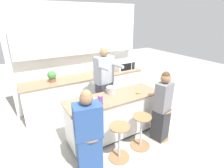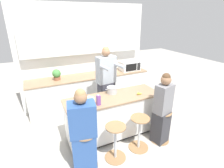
{
  "view_description": "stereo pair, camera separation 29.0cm",
  "coord_description": "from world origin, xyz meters",
  "px_view_note": "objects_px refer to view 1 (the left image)",
  "views": [
    {
      "loc": [
        -1.62,
        -2.68,
        2.38
      ],
      "look_at": [
        0.0,
        0.07,
        1.14
      ],
      "focal_mm": 28.0,
      "sensor_mm": 36.0,
      "label": 1
    },
    {
      "loc": [
        -1.36,
        -2.81,
        2.38
      ],
      "look_at": [
        0.0,
        0.07,
        1.14
      ],
      "focal_mm": 28.0,
      "sensor_mm": 36.0,
      "label": 2
    }
  ],
  "objects_px": {
    "person_seated_near": "(162,109)",
    "cooking_pot": "(112,90)",
    "person_cooking": "(104,87)",
    "banana_bunch": "(138,93)",
    "microwave": "(124,65)",
    "potted_plant": "(52,76)",
    "coffee_cup_near": "(82,108)",
    "kitchen_island": "(114,116)",
    "person_wrapped_blanket": "(88,135)",
    "bar_stool_center_left": "(119,141)",
    "juice_carton": "(100,101)",
    "fruit_bowl": "(89,101)",
    "bar_stool_leftmost": "(91,151)",
    "bar_stool_rightmost": "(161,123)",
    "bar_stool_center_right": "(141,131)"
  },
  "relations": [
    {
      "from": "bar_stool_center_right",
      "to": "person_cooking",
      "type": "distance_m",
      "value": 1.27
    },
    {
      "from": "person_cooking",
      "to": "cooking_pot",
      "type": "bearing_deg",
      "value": -102.35
    },
    {
      "from": "coffee_cup_near",
      "to": "banana_bunch",
      "type": "distance_m",
      "value": 1.26
    },
    {
      "from": "bar_stool_center_right",
      "to": "potted_plant",
      "type": "height_order",
      "value": "potted_plant"
    },
    {
      "from": "kitchen_island",
      "to": "microwave",
      "type": "bearing_deg",
      "value": 49.48
    },
    {
      "from": "person_cooking",
      "to": "microwave",
      "type": "distance_m",
      "value": 1.39
    },
    {
      "from": "bar_stool_leftmost",
      "to": "juice_carton",
      "type": "height_order",
      "value": "juice_carton"
    },
    {
      "from": "person_cooking",
      "to": "coffee_cup_near",
      "type": "xyz_separation_m",
      "value": [
        -0.83,
        -0.72,
        0.05
      ]
    },
    {
      "from": "bar_stool_center_left",
      "to": "microwave",
      "type": "distance_m",
      "value": 2.57
    },
    {
      "from": "person_seated_near",
      "to": "fruit_bowl",
      "type": "relative_size",
      "value": 6.33
    },
    {
      "from": "bar_stool_leftmost",
      "to": "fruit_bowl",
      "type": "xyz_separation_m",
      "value": [
        0.26,
        0.59,
        0.58
      ]
    },
    {
      "from": "person_cooking",
      "to": "banana_bunch",
      "type": "xyz_separation_m",
      "value": [
        0.43,
        -0.67,
        0.02
      ]
    },
    {
      "from": "kitchen_island",
      "to": "person_wrapped_blanket",
      "type": "height_order",
      "value": "person_wrapped_blanket"
    },
    {
      "from": "cooking_pot",
      "to": "microwave",
      "type": "relative_size",
      "value": 0.55
    },
    {
      "from": "kitchen_island",
      "to": "cooking_pot",
      "type": "xyz_separation_m",
      "value": [
        0.05,
        0.17,
        0.51
      ]
    },
    {
      "from": "kitchen_island",
      "to": "person_cooking",
      "type": "xyz_separation_m",
      "value": [
        0.09,
        0.55,
        0.44
      ]
    },
    {
      "from": "bar_stool_center_right",
      "to": "banana_bunch",
      "type": "bearing_deg",
      "value": 60.58
    },
    {
      "from": "bar_stool_leftmost",
      "to": "person_seated_near",
      "type": "height_order",
      "value": "person_seated_near"
    },
    {
      "from": "bar_stool_rightmost",
      "to": "coffee_cup_near",
      "type": "relative_size",
      "value": 5.61
    },
    {
      "from": "kitchen_island",
      "to": "cooking_pot",
      "type": "bearing_deg",
      "value": 73.08
    },
    {
      "from": "bar_stool_center_right",
      "to": "kitchen_island",
      "type": "bearing_deg",
      "value": 113.98
    },
    {
      "from": "bar_stool_rightmost",
      "to": "person_seated_near",
      "type": "bearing_deg",
      "value": -153.45
    },
    {
      "from": "person_wrapped_blanket",
      "to": "potted_plant",
      "type": "relative_size",
      "value": 5.32
    },
    {
      "from": "person_cooking",
      "to": "fruit_bowl",
      "type": "distance_m",
      "value": 0.82
    },
    {
      "from": "banana_bunch",
      "to": "bar_stool_leftmost",
      "type": "bearing_deg",
      "value": -160.34
    },
    {
      "from": "kitchen_island",
      "to": "bar_stool_rightmost",
      "type": "xyz_separation_m",
      "value": [
        0.78,
        -0.58,
        -0.1
      ]
    },
    {
      "from": "person_seated_near",
      "to": "fruit_bowl",
      "type": "xyz_separation_m",
      "value": [
        -1.27,
        0.59,
        0.25
      ]
    },
    {
      "from": "bar_stool_center_left",
      "to": "banana_bunch",
      "type": "height_order",
      "value": "banana_bunch"
    },
    {
      "from": "person_seated_near",
      "to": "potted_plant",
      "type": "distance_m",
      "value": 2.61
    },
    {
      "from": "bar_stool_center_left",
      "to": "fruit_bowl",
      "type": "relative_size",
      "value": 2.92
    },
    {
      "from": "coffee_cup_near",
      "to": "juice_carton",
      "type": "xyz_separation_m",
      "value": [
        0.35,
        -0.02,
        0.05
      ]
    },
    {
      "from": "banana_bunch",
      "to": "microwave",
      "type": "xyz_separation_m",
      "value": [
        0.67,
        1.51,
        0.13
      ]
    },
    {
      "from": "bar_stool_center_right",
      "to": "person_wrapped_blanket",
      "type": "distance_m",
      "value": 1.12
    },
    {
      "from": "kitchen_island",
      "to": "bar_stool_leftmost",
      "type": "bearing_deg",
      "value": -143.05
    },
    {
      "from": "fruit_bowl",
      "to": "kitchen_island",
      "type": "bearing_deg",
      "value": -0.05
    },
    {
      "from": "person_wrapped_blanket",
      "to": "bar_stool_center_left",
      "type": "bearing_deg",
      "value": 7.58
    },
    {
      "from": "bar_stool_center_right",
      "to": "juice_carton",
      "type": "bearing_deg",
      "value": 148.28
    },
    {
      "from": "kitchen_island",
      "to": "person_seated_near",
      "type": "bearing_deg",
      "value": -38.2
    },
    {
      "from": "bar_stool_leftmost",
      "to": "microwave",
      "type": "distance_m",
      "value": 2.87
    },
    {
      "from": "person_seated_near",
      "to": "cooking_pot",
      "type": "xyz_separation_m",
      "value": [
        -0.7,
        0.76,
        0.28
      ]
    },
    {
      "from": "bar_stool_center_left",
      "to": "juice_carton",
      "type": "distance_m",
      "value": 0.78
    },
    {
      "from": "person_seated_near",
      "to": "potted_plant",
      "type": "height_order",
      "value": "person_seated_near"
    },
    {
      "from": "bar_stool_center_left",
      "to": "person_seated_near",
      "type": "bearing_deg",
      "value": 1.88
    },
    {
      "from": "bar_stool_leftmost",
      "to": "person_wrapped_blanket",
      "type": "xyz_separation_m",
      "value": [
        -0.03,
        -0.01,
        0.33
      ]
    },
    {
      "from": "bar_stool_center_right",
      "to": "person_cooking",
      "type": "height_order",
      "value": "person_cooking"
    },
    {
      "from": "fruit_bowl",
      "to": "banana_bunch",
      "type": "xyz_separation_m",
      "value": [
        1.04,
        -0.12,
        -0.02
      ]
    },
    {
      "from": "kitchen_island",
      "to": "juice_carton",
      "type": "relative_size",
      "value": 9.68
    },
    {
      "from": "bar_stool_center_right",
      "to": "person_cooking",
      "type": "bearing_deg",
      "value": 98.53
    },
    {
      "from": "fruit_bowl",
      "to": "potted_plant",
      "type": "bearing_deg",
      "value": 103.18
    },
    {
      "from": "person_cooking",
      "to": "banana_bunch",
      "type": "height_order",
      "value": "person_cooking"
    }
  ]
}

